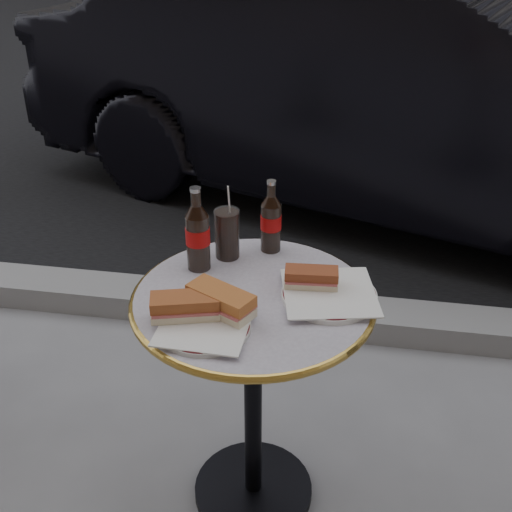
% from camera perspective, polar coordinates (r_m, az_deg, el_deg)
% --- Properties ---
extents(ground, '(80.00, 80.00, 0.00)m').
position_cam_1_polar(ground, '(2.12, -0.24, -20.25)').
color(ground, gray).
rests_on(ground, ground).
extents(asphalt_road, '(40.00, 8.00, 0.00)m').
position_cam_1_polar(asphalt_road, '(6.54, 7.44, 15.57)').
color(asphalt_road, black).
rests_on(asphalt_road, ground).
extents(curb, '(40.00, 0.20, 0.12)m').
position_cam_1_polar(curb, '(2.74, 2.94, -5.07)').
color(curb, gray).
rests_on(curb, ground).
extents(bistro_table, '(0.62, 0.62, 0.73)m').
position_cam_1_polar(bistro_table, '(1.85, -0.26, -13.02)').
color(bistro_table, '#BAB2C4').
rests_on(bistro_table, ground).
extents(plate_left, '(0.26, 0.26, 0.01)m').
position_cam_1_polar(plate_left, '(1.51, -4.57, -6.33)').
color(plate_left, silver).
rests_on(plate_left, bistro_table).
extents(plate_right, '(0.25, 0.25, 0.01)m').
position_cam_1_polar(plate_right, '(1.62, 6.52, -3.48)').
color(plate_right, white).
rests_on(plate_right, bistro_table).
extents(sandwich_left_a, '(0.17, 0.11, 0.06)m').
position_cam_1_polar(sandwich_left_a, '(1.52, -6.32, -4.56)').
color(sandwich_left_a, '#A25229').
rests_on(sandwich_left_a, plate_left).
extents(sandwich_left_b, '(0.18, 0.15, 0.06)m').
position_cam_1_polar(sandwich_left_b, '(1.53, -3.13, -4.09)').
color(sandwich_left_b, '#B8642E').
rests_on(sandwich_left_b, plate_left).
extents(sandwich_right, '(0.14, 0.07, 0.05)m').
position_cam_1_polar(sandwich_right, '(1.63, 4.94, -2.02)').
color(sandwich_right, brown).
rests_on(sandwich_right, plate_right).
extents(cola_bottle_left, '(0.07, 0.07, 0.24)m').
position_cam_1_polar(cola_bottle_left, '(1.69, -5.23, 2.44)').
color(cola_bottle_left, black).
rests_on(cola_bottle_left, bistro_table).
extents(cola_bottle_right, '(0.07, 0.07, 0.21)m').
position_cam_1_polar(cola_bottle_right, '(1.77, 1.34, 3.58)').
color(cola_bottle_right, black).
rests_on(cola_bottle_right, bistro_table).
extents(cola_glass, '(0.08, 0.08, 0.14)m').
position_cam_1_polar(cola_glass, '(1.76, -2.59, 2.00)').
color(cola_glass, black).
rests_on(cola_glass, bistro_table).
extents(parked_car, '(2.74, 4.45, 1.38)m').
position_cam_1_polar(parked_car, '(3.68, 12.68, 14.72)').
color(parked_car, black).
rests_on(parked_car, ground).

